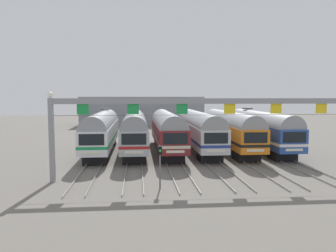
{
  "coord_description": "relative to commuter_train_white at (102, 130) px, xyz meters",
  "views": [
    {
      "loc": [
        -5.44,
        -39.83,
        6.65
      ],
      "look_at": [
        -1.66,
        1.51,
        2.94
      ],
      "focal_mm": 35.99,
      "sensor_mm": 36.0,
      "label": 1
    }
  ],
  "objects": [
    {
      "name": "maintenance_building",
      "position": [
        5.29,
        38.75,
        0.56
      ],
      "size": [
        27.45,
        10.0,
        6.49
      ],
      "primitive_type": "cube",
      "color": "gray",
      "rests_on": "ground"
    },
    {
      "name": "commuter_train_maroon",
      "position": [
        7.69,
        -0.0,
        -0.0
      ],
      "size": [
        2.88,
        18.06,
        4.77
      ],
      "color": "maroon",
      "rests_on": "ground"
    },
    {
      "name": "commuter_train_stainless",
      "position": [
        3.84,
        0.0,
        0.0
      ],
      "size": [
        2.88,
        18.06,
        5.05
      ],
      "color": "#B2B5BA",
      "rests_on": "ground"
    },
    {
      "name": "ground_plane",
      "position": [
        9.61,
        0.0,
        -2.69
      ],
      "size": [
        160.0,
        160.0,
        0.0
      ],
      "primitive_type": "plane",
      "color": "slate"
    },
    {
      "name": "yard_signal_mast",
      "position": [
        5.76,
        -16.1,
        -0.52
      ],
      "size": [
        0.28,
        0.35,
        3.12
      ],
      "color": "#59595E",
      "rests_on": "ground"
    },
    {
      "name": "commuter_train_white",
      "position": [
        0.0,
        0.0,
        0.0
      ],
      "size": [
        2.88,
        18.06,
        5.05
      ],
      "color": "white",
      "rests_on": "ground"
    },
    {
      "name": "commuter_train_orange",
      "position": [
        15.37,
        -0.0,
        -0.0
      ],
      "size": [
        2.88,
        18.06,
        4.77
      ],
      "color": "orange",
      "rests_on": "ground"
    },
    {
      "name": "track_bed",
      "position": [
        9.61,
        17.0,
        -2.61
      ],
      "size": [
        20.72,
        70.0,
        0.15
      ],
      "color": "gray",
      "rests_on": "ground"
    },
    {
      "name": "catenary_gantry",
      "position": [
        9.61,
        -13.5,
        2.63
      ],
      "size": [
        24.45,
        0.44,
        6.97
      ],
      "color": "gray",
      "rests_on": "ground"
    },
    {
      "name": "commuter_train_blue",
      "position": [
        19.21,
        0.0,
        0.0
      ],
      "size": [
        2.88,
        18.06,
        5.05
      ],
      "color": "#284C9E",
      "rests_on": "ground"
    },
    {
      "name": "commuter_train_silver",
      "position": [
        11.53,
        -0.0,
        -0.0
      ],
      "size": [
        2.88,
        18.06,
        4.77
      ],
      "color": "silver",
      "rests_on": "ground"
    }
  ]
}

